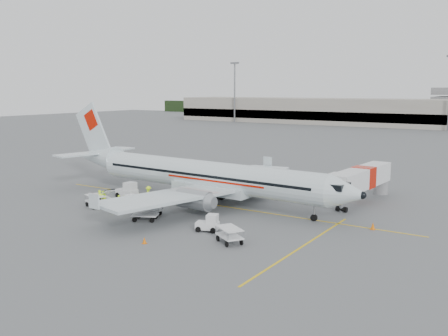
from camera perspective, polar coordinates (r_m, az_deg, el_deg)
The scene contains 22 objects.
ground at distance 54.24m, azimuth -1.15°, elevation -4.25°, with size 360.00×360.00×0.00m, color #56595B.
stripe_lead at distance 54.24m, azimuth -1.15°, elevation -4.24°, with size 44.00×0.20×0.01m, color yellow.
stripe_cross at distance 40.93m, azimuth 9.03°, elevation -8.80°, with size 0.20×20.00×0.01m, color yellow.
terminal_west at distance 187.33m, azimuth 11.07°, elevation 6.44°, with size 110.00×22.00×9.00m, color gray, non-canonical shape.
mast_west at distance 189.93m, azimuth 1.23°, elevation 8.60°, with size 3.20×1.20×22.00m, color slate, non-canonical shape.
aircraft at distance 54.20m, azimuth -2.00°, elevation 1.40°, with size 38.22×29.96×10.54m, color silver, non-canonical shape.
jet_bridge at distance 57.21m, azimuth 15.60°, elevation -1.85°, with size 2.84×15.13×3.97m, color silver, non-canonical shape.
belt_loader at distance 55.58m, azimuth -13.41°, elevation -2.87°, with size 4.57×1.71×2.47m, color silver, non-canonical shape.
tug_fore at distance 44.35m, azimuth -1.91°, elevation -6.25°, with size 2.00×1.14×1.54m, color silver, non-canonical shape.
tug_mid at distance 52.81m, azimuth -10.94°, elevation -3.83°, with size 2.19×1.26×1.69m, color silver, non-canonical shape.
tug_aft at distance 58.74m, azimuth -11.05°, elevation -2.45°, with size 2.41×1.38×1.86m, color silver, non-canonical shape.
cart_loaded_a at distance 50.07m, azimuth -8.64°, elevation -4.69°, with size 2.55×1.51×1.33m, color silver, non-canonical shape.
cart_loaded_b at distance 54.89m, azimuth -14.46°, elevation -3.68°, with size 2.49×1.47×1.30m, color silver, non-canonical shape.
cart_empty_a at distance 48.35m, azimuth -9.02°, elevation -5.24°, with size 2.43×1.44×1.27m, color silver, non-canonical shape.
cart_empty_b at distance 41.01m, azimuth 0.63°, elevation -7.70°, with size 2.51×1.48×1.31m, color silver, non-canonical shape.
cone_nose at distance 46.86m, azimuth 16.65°, elevation -6.34°, with size 0.42×0.42×0.69m, color orange.
cone_port at distance 63.34m, azimuth 4.56°, elevation -2.05°, with size 0.38×0.38×0.62m, color orange.
cone_stbd at distance 41.50m, azimuth -9.09°, elevation -8.15°, with size 0.35×0.35×0.57m, color orange.
crew_a at distance 54.69m, azimuth -14.00°, elevation -3.41°, with size 0.68×0.44×1.85m, color #CBF71D.
crew_b at distance 55.24m, azimuth -13.60°, elevation -3.39°, with size 0.79×0.62×1.63m, color #CBF71D.
crew_c at distance 56.07m, azimuth -8.61°, elevation -2.96°, with size 1.17×0.67×1.80m, color #CBF71D.
crew_d at distance 52.58m, azimuth -11.88°, elevation -3.93°, with size 0.98×0.41×1.67m, color #CBF71D.
Camera 1 is at (29.51, -43.77, 12.47)m, focal length 40.00 mm.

